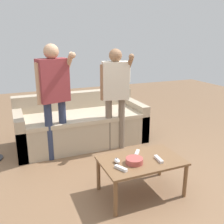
% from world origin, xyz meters
% --- Properties ---
extents(ground_plane, '(12.00, 12.00, 0.00)m').
position_xyz_m(ground_plane, '(0.00, 0.00, 0.00)').
color(ground_plane, brown).
extents(couch, '(2.08, 0.91, 0.80)m').
position_xyz_m(couch, '(-0.08, 1.46, 0.30)').
color(couch, '#B7A88E').
rests_on(couch, ground).
extents(coffee_table, '(0.90, 0.56, 0.42)m').
position_xyz_m(coffee_table, '(0.14, -0.22, 0.36)').
color(coffee_table, brown).
rests_on(coffee_table, ground).
extents(snack_bowl, '(0.19, 0.19, 0.06)m').
position_xyz_m(snack_bowl, '(0.03, -0.27, 0.45)').
color(snack_bowl, '#B24C47').
rests_on(snack_bowl, coffee_table).
extents(game_remote_nunchuk, '(0.06, 0.09, 0.05)m').
position_xyz_m(game_remote_nunchuk, '(-0.14, -0.19, 0.44)').
color(game_remote_nunchuk, white).
rests_on(game_remote_nunchuk, coffee_table).
extents(player_left, '(0.52, 0.36, 1.63)m').
position_xyz_m(player_left, '(-0.56, 1.04, 1.03)').
color(player_left, '#2D3856').
rests_on(player_left, ground).
extents(player_right, '(0.45, 0.39, 1.56)m').
position_xyz_m(player_right, '(0.35, 1.00, 0.98)').
color(player_right, '#756656').
rests_on(player_right, ground).
extents(game_remote_wand_near, '(0.05, 0.16, 0.03)m').
position_xyz_m(game_remote_wand_near, '(0.30, -0.31, 0.43)').
color(game_remote_wand_near, white).
rests_on(game_remote_wand_near, coffee_table).
extents(game_remote_wand_far, '(0.13, 0.15, 0.03)m').
position_xyz_m(game_remote_wand_far, '(0.15, -0.09, 0.43)').
color(game_remote_wand_far, white).
rests_on(game_remote_wand_far, coffee_table).
extents(game_remote_wand_spare, '(0.10, 0.15, 0.03)m').
position_xyz_m(game_remote_wand_spare, '(-0.16, -0.33, 0.43)').
color(game_remote_wand_spare, white).
rests_on(game_remote_wand_spare, coffee_table).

